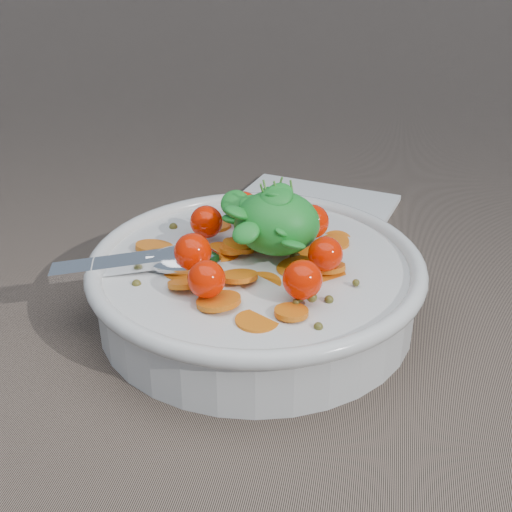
# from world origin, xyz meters

# --- Properties ---
(ground) EXTENTS (6.00, 6.00, 0.00)m
(ground) POSITION_xyz_m (0.00, 0.00, 0.00)
(ground) COLOR #766354
(ground) RESTS_ON ground
(bowl) EXTENTS (0.28, 0.26, 0.11)m
(bowl) POSITION_xyz_m (0.01, 0.03, 0.03)
(bowl) COLOR silver
(bowl) RESTS_ON ground
(napkin) EXTENTS (0.19, 0.18, 0.01)m
(napkin) POSITION_xyz_m (0.02, 0.23, 0.00)
(napkin) COLOR white
(napkin) RESTS_ON ground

